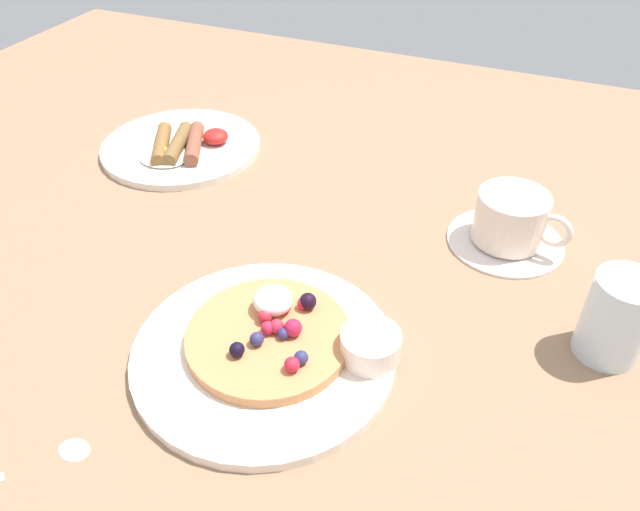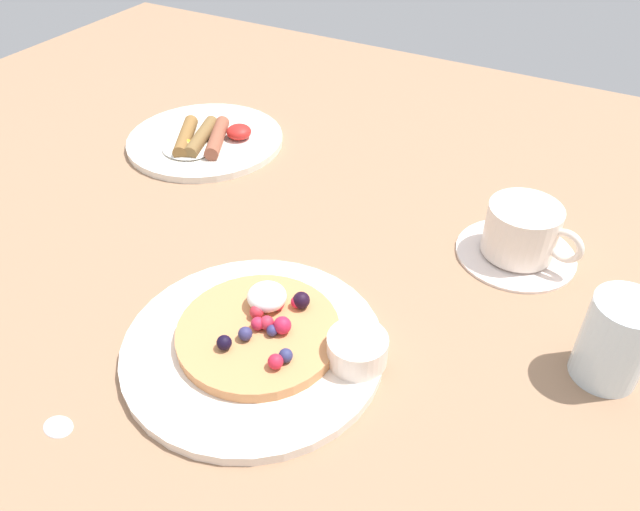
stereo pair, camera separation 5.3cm
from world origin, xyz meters
TOP-DOWN VIEW (x-y plane):
  - ground_plane at (0.00, 0.00)cm, footprint 157.60×140.62cm
  - pancake_plate at (7.02, -10.83)cm, footprint 25.51×25.51cm
  - pancake_with_berries at (7.11, -9.56)cm, footprint 15.97×15.97cm
  - syrup_ramekin at (16.74, -7.87)cm, footprint 5.71×5.71cm
  - breakfast_plate at (-22.85, 20.75)cm, footprint 23.31×23.31cm
  - fried_breakfast at (-21.54, 19.00)cm, footprint 11.19×12.00cm
  - coffee_saucer at (25.47, 16.50)cm, footprint 13.77×13.77cm
  - coffee_cup at (25.62, 16.46)cm, footprint 11.26×8.27cm
  - teaspoon at (-5.79, -29.87)cm, footprint 12.24×13.88cm
  - water_glass at (37.34, 2.66)cm, footprint 6.14×6.14cm

SIDE VIEW (x-z plane):
  - ground_plane at x=0.00cm, z-range -3.00..0.00cm
  - teaspoon at x=-5.79cm, z-range -0.06..0.54cm
  - coffee_saucer at x=25.47cm, z-range 0.00..0.66cm
  - breakfast_plate at x=-22.85cm, z-range 0.00..1.03cm
  - pancake_plate at x=7.02cm, z-range 0.00..1.10cm
  - fried_breakfast at x=-21.54cm, z-range 0.82..3.06cm
  - pancake_with_berries at x=7.11cm, z-range 0.21..3.81cm
  - syrup_ramekin at x=16.74cm, z-range 1.14..3.98cm
  - coffee_cup at x=25.62cm, z-range 0.78..6.79cm
  - water_glass at x=37.34cm, z-range 0.00..8.96cm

